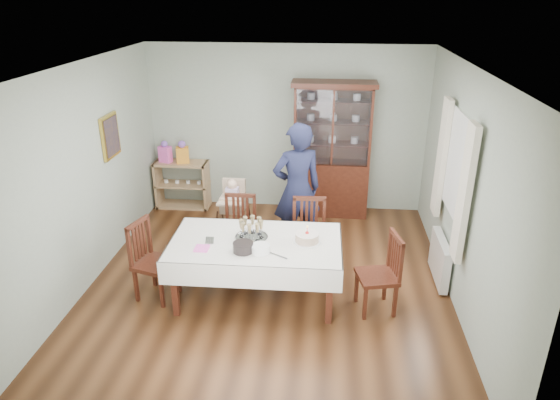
# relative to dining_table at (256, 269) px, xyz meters

# --- Properties ---
(floor) EXTENTS (5.00, 5.00, 0.00)m
(floor) POSITION_rel_dining_table_xyz_m (0.11, 0.31, -0.38)
(floor) COLOR #593319
(floor) RESTS_ON ground
(room_shell) EXTENTS (5.00, 5.00, 5.00)m
(room_shell) POSITION_rel_dining_table_xyz_m (0.11, 0.84, 1.32)
(room_shell) COLOR #9EAA99
(room_shell) RESTS_ON floor
(dining_table) EXTENTS (2.02, 1.18, 0.76)m
(dining_table) POSITION_rel_dining_table_xyz_m (0.00, 0.00, 0.00)
(dining_table) COLOR #4A2012
(dining_table) RESTS_ON floor
(china_cabinet) EXTENTS (1.30, 0.48, 2.18)m
(china_cabinet) POSITION_rel_dining_table_xyz_m (0.86, 2.57, 0.74)
(china_cabinet) COLOR #4A2012
(china_cabinet) RESTS_ON floor
(sideboard) EXTENTS (0.90, 0.38, 0.80)m
(sideboard) POSITION_rel_dining_table_xyz_m (-1.64, 2.59, 0.02)
(sideboard) COLOR tan
(sideboard) RESTS_ON floor
(picture_frame) EXTENTS (0.04, 0.48, 0.58)m
(picture_frame) POSITION_rel_dining_table_xyz_m (-2.11, 1.11, 1.27)
(picture_frame) COLOR gold
(picture_frame) RESTS_ON room_shell
(window) EXTENTS (0.04, 1.02, 1.22)m
(window) POSITION_rel_dining_table_xyz_m (2.33, 0.61, 1.17)
(window) COLOR white
(window) RESTS_ON room_shell
(curtain_left) EXTENTS (0.07, 0.30, 1.55)m
(curtain_left) POSITION_rel_dining_table_xyz_m (2.27, -0.01, 1.07)
(curtain_left) COLOR silver
(curtain_left) RESTS_ON room_shell
(curtain_right) EXTENTS (0.07, 0.30, 1.55)m
(curtain_right) POSITION_rel_dining_table_xyz_m (2.27, 1.23, 1.07)
(curtain_right) COLOR silver
(curtain_right) RESTS_ON room_shell
(radiator) EXTENTS (0.10, 0.80, 0.55)m
(radiator) POSITION_rel_dining_table_xyz_m (2.27, 0.61, -0.08)
(radiator) COLOR white
(radiator) RESTS_ON floor
(chair_far_left) EXTENTS (0.43, 0.43, 0.97)m
(chair_far_left) POSITION_rel_dining_table_xyz_m (-0.34, 0.73, -0.10)
(chair_far_left) COLOR #4A2012
(chair_far_left) RESTS_ON floor
(chair_far_right) EXTENTS (0.47, 0.47, 1.00)m
(chair_far_right) POSITION_rel_dining_table_xyz_m (0.60, 0.62, -0.09)
(chair_far_right) COLOR #4A2012
(chair_far_right) RESTS_ON floor
(chair_end_left) EXTENTS (0.54, 0.54, 0.98)m
(chair_end_left) POSITION_rel_dining_table_xyz_m (-1.21, -0.11, -0.09)
(chair_end_left) COLOR #4A2012
(chair_end_left) RESTS_ON floor
(chair_end_right) EXTENTS (0.52, 0.52, 0.95)m
(chair_end_right) POSITION_rel_dining_table_xyz_m (1.43, -0.12, -0.10)
(chair_end_right) COLOR #4A2012
(chair_end_right) RESTS_ON floor
(woman) EXTENTS (0.80, 0.67, 1.88)m
(woman) POSITION_rel_dining_table_xyz_m (0.40, 1.21, 0.55)
(woman) COLOR black
(woman) RESTS_ON floor
(high_chair) EXTENTS (0.46, 0.46, 1.00)m
(high_chair) POSITION_rel_dining_table_xyz_m (-0.53, 1.34, 0.01)
(high_chair) COLOR black
(high_chair) RESTS_ON floor
(champagne_tray) EXTENTS (0.39, 0.39, 0.24)m
(champagne_tray) POSITION_rel_dining_table_xyz_m (-0.06, 0.07, 0.45)
(champagne_tray) COLOR silver
(champagne_tray) RESTS_ON dining_table
(birthday_cake) EXTENTS (0.31, 0.31, 0.22)m
(birthday_cake) POSITION_rel_dining_table_xyz_m (0.60, 0.02, 0.43)
(birthday_cake) COLOR white
(birthday_cake) RESTS_ON dining_table
(plate_stack_dark) EXTENTS (0.27, 0.27, 0.11)m
(plate_stack_dark) POSITION_rel_dining_table_xyz_m (-0.10, -0.26, 0.43)
(plate_stack_dark) COLOR black
(plate_stack_dark) RESTS_ON dining_table
(plate_stack_white) EXTENTS (0.27, 0.27, 0.09)m
(plate_stack_white) POSITION_rel_dining_table_xyz_m (0.10, -0.26, 0.42)
(plate_stack_white) COLOR white
(plate_stack_white) RESTS_ON dining_table
(napkin_stack) EXTENTS (0.16, 0.16, 0.02)m
(napkin_stack) POSITION_rel_dining_table_xyz_m (-0.58, -0.25, 0.39)
(napkin_stack) COLOR #FD5DCA
(napkin_stack) RESTS_ON dining_table
(cutlery) EXTENTS (0.15, 0.20, 0.01)m
(cutlery) POSITION_rel_dining_table_xyz_m (-0.57, -0.05, 0.38)
(cutlery) COLOR silver
(cutlery) RESTS_ON dining_table
(cake_knife) EXTENTS (0.23, 0.15, 0.01)m
(cake_knife) POSITION_rel_dining_table_xyz_m (0.29, -0.32, 0.38)
(cake_knife) COLOR silver
(cake_knife) RESTS_ON dining_table
(gift_bag_pink) EXTENTS (0.23, 0.18, 0.37)m
(gift_bag_pink) POSITION_rel_dining_table_xyz_m (-1.88, 2.57, 0.58)
(gift_bag_pink) COLOR #FD5DCA
(gift_bag_pink) RESTS_ON sideboard
(gift_bag_orange) EXTENTS (0.23, 0.19, 0.38)m
(gift_bag_orange) POSITION_rel_dining_table_xyz_m (-1.59, 2.57, 0.58)
(gift_bag_orange) COLOR orange
(gift_bag_orange) RESTS_ON sideboard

